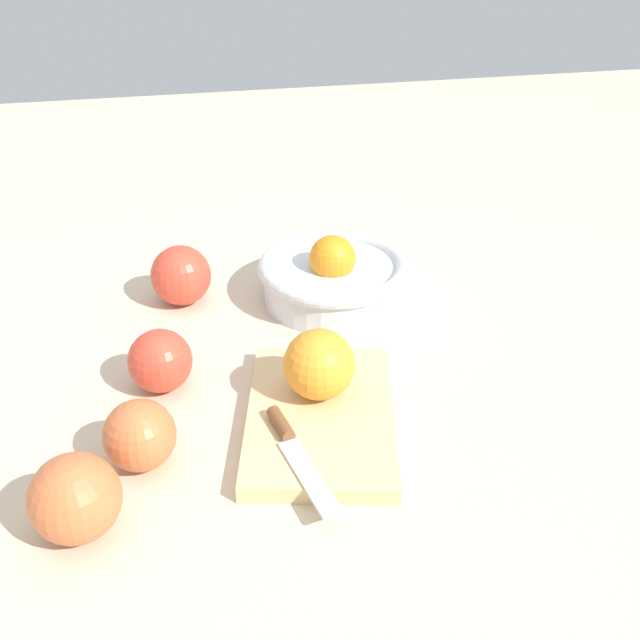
{
  "coord_description": "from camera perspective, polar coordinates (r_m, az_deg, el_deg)",
  "views": [
    {
      "loc": [
        0.71,
        -0.09,
        0.53
      ],
      "look_at": [
        -0.05,
        0.06,
        0.04
      ],
      "focal_mm": 43.19,
      "sensor_mm": 36.0,
      "label": 1
    }
  ],
  "objects": [
    {
      "name": "orange_on_board",
      "position": [
        0.81,
        -0.07,
        -3.31
      ],
      "size": [
        0.08,
        0.08,
        0.08
      ],
      "primitive_type": "sphere",
      "color": "orange",
      "rests_on": "cutting_board"
    },
    {
      "name": "apple_front_right",
      "position": [
        0.78,
        -13.22,
        -8.31
      ],
      "size": [
        0.07,
        0.07,
        0.07
      ],
      "primitive_type": "sphere",
      "color": "#CC6638",
      "rests_on": "ground_plane"
    },
    {
      "name": "cutting_board",
      "position": [
        0.82,
        0.04,
        -7.22
      ],
      "size": [
        0.26,
        0.2,
        0.02
      ],
      "primitive_type": "cube",
      "rotation": [
        0.0,
        0.0,
        -0.21
      ],
      "color": "#DBB77F",
      "rests_on": "ground_plane"
    },
    {
      "name": "apple_front_center",
      "position": [
        0.87,
        -11.76,
        -2.98
      ],
      "size": [
        0.07,
        0.07,
        0.07
      ],
      "primitive_type": "sphere",
      "color": "#D6422D",
      "rests_on": "ground_plane"
    },
    {
      "name": "apple_front_right_2",
      "position": [
        0.72,
        -17.69,
        -12.47
      ],
      "size": [
        0.08,
        0.08,
        0.08
      ],
      "primitive_type": "sphere",
      "color": "#CC6638",
      "rests_on": "ground_plane"
    },
    {
      "name": "bowl",
      "position": [
        1.02,
        1.08,
        3.28
      ],
      "size": [
        0.2,
        0.2,
        0.09
      ],
      "color": "silver",
      "rests_on": "ground_plane"
    },
    {
      "name": "apple_front_left",
      "position": [
        1.03,
        -10.27,
        3.27
      ],
      "size": [
        0.08,
        0.08,
        0.08
      ],
      "primitive_type": "sphere",
      "color": "#D6422D",
      "rests_on": "ground_plane"
    },
    {
      "name": "knife",
      "position": [
        0.76,
        -1.99,
        -9.26
      ],
      "size": [
        0.15,
        0.05,
        0.01
      ],
      "color": "silver",
      "rests_on": "cutting_board"
    },
    {
      "name": "ground_plane",
      "position": [
        0.89,
        -3.04,
        -4.23
      ],
      "size": [
        2.4,
        2.4,
        0.0
      ],
      "primitive_type": "plane",
      "color": "beige"
    }
  ]
}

